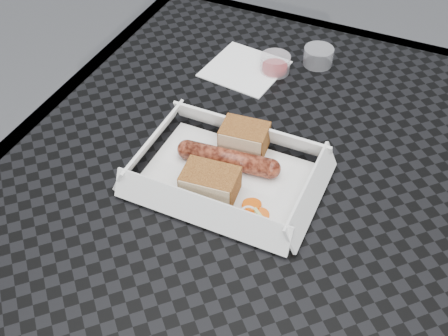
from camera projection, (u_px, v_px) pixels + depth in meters
name	position (u px, v px, depth m)	size (l,w,h in m)	color
patio_table	(284.00, 204.00, 0.83)	(0.80, 0.80, 0.74)	black
food_tray	(227.00, 178.00, 0.76)	(0.22, 0.15, 0.00)	white
bratwurst	(228.00, 159.00, 0.77)	(0.15, 0.04, 0.03)	brown
bread_near	(244.00, 138.00, 0.79)	(0.06, 0.05, 0.04)	brown
bread_far	(210.00, 183.00, 0.73)	(0.07, 0.05, 0.04)	brown
veg_garnish	(256.00, 213.00, 0.71)	(0.03, 0.03, 0.00)	#DE5309
napkin	(245.00, 69.00, 0.95)	(0.12, 0.12, 0.00)	white
condiment_cup_sauce	(275.00, 64.00, 0.93)	(0.05, 0.05, 0.03)	maroon
condiment_cup_empty	(318.00, 56.00, 0.95)	(0.05, 0.05, 0.03)	silver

